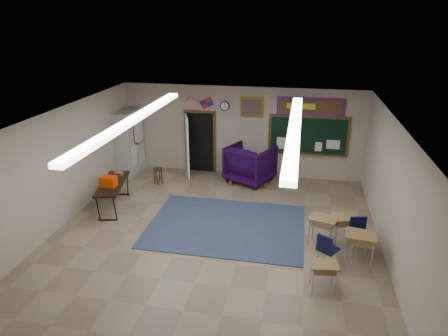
% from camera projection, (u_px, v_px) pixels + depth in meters
% --- Properties ---
extents(floor, '(9.00, 9.00, 0.00)m').
position_uv_depth(floor, '(212.00, 241.00, 9.71)').
color(floor, '#83765A').
rests_on(floor, ground).
extents(back_wall, '(8.00, 0.04, 3.00)m').
position_uv_depth(back_wall, '(241.00, 132.00, 13.29)').
color(back_wall, '#AFA28E').
rests_on(back_wall, floor).
extents(front_wall, '(8.00, 0.04, 3.00)m').
position_uv_depth(front_wall, '(133.00, 324.00, 5.05)').
color(front_wall, '#AFA28E').
rests_on(front_wall, floor).
extents(left_wall, '(0.04, 9.00, 3.00)m').
position_uv_depth(left_wall, '(54.00, 172.00, 9.88)').
color(left_wall, '#AFA28E').
rests_on(left_wall, floor).
extents(right_wall, '(0.04, 9.00, 3.00)m').
position_uv_depth(right_wall, '(395.00, 199.00, 8.46)').
color(right_wall, '#AFA28E').
rests_on(right_wall, floor).
extents(ceiling, '(8.00, 9.00, 0.04)m').
position_uv_depth(ceiling, '(211.00, 121.00, 8.63)').
color(ceiling, silver).
rests_on(ceiling, back_wall).
extents(area_rug, '(4.00, 3.00, 0.02)m').
position_uv_depth(area_rug, '(226.00, 226.00, 10.41)').
color(area_rug, navy).
rests_on(area_rug, floor).
extents(fluorescent_strips, '(3.86, 6.00, 0.10)m').
position_uv_depth(fluorescent_strips, '(211.00, 124.00, 8.65)').
color(fluorescent_strips, white).
rests_on(fluorescent_strips, ceiling).
extents(doorway, '(1.10, 0.89, 2.16)m').
position_uv_depth(doorway, '(197.00, 143.00, 13.58)').
color(doorway, black).
rests_on(doorway, back_wall).
extents(chalkboard, '(2.55, 0.14, 1.30)m').
position_uv_depth(chalkboard, '(308.00, 137.00, 12.87)').
color(chalkboard, '#563818').
rests_on(chalkboard, back_wall).
extents(bulletin_board, '(2.10, 0.05, 0.55)m').
position_uv_depth(bulletin_board, '(311.00, 106.00, 12.52)').
color(bulletin_board, '#AF1B0F').
rests_on(bulletin_board, back_wall).
extents(framed_art_print, '(0.75, 0.05, 0.65)m').
position_uv_depth(framed_art_print, '(252.00, 107.00, 12.89)').
color(framed_art_print, olive).
rests_on(framed_art_print, back_wall).
extents(wall_clock, '(0.32, 0.05, 0.32)m').
position_uv_depth(wall_clock, '(225.00, 106.00, 13.05)').
color(wall_clock, black).
rests_on(wall_clock, back_wall).
extents(wall_flags, '(1.16, 0.06, 0.70)m').
position_uv_depth(wall_flags, '(199.00, 101.00, 13.13)').
color(wall_flags, red).
rests_on(wall_flags, back_wall).
extents(storage_cabinet, '(0.59, 1.25, 2.20)m').
position_uv_depth(storage_cabinet, '(130.00, 142.00, 13.50)').
color(storage_cabinet, '#A9A8A4').
rests_on(storage_cabinet, floor).
extents(wingback_armchair, '(1.75, 1.77, 1.23)m').
position_uv_depth(wingback_armchair, '(250.00, 163.00, 13.00)').
color(wingback_armchair, '#1E0532').
rests_on(wingback_armchair, floor).
extents(student_chair_reading, '(0.64, 0.64, 0.91)m').
position_uv_depth(student_chair_reading, '(234.00, 167.00, 13.15)').
color(student_chair_reading, black).
rests_on(student_chair_reading, floor).
extents(student_chair_desk_a, '(0.56, 0.56, 0.81)m').
position_uv_depth(student_chair_desk_a, '(328.00, 250.00, 8.63)').
color(student_chair_desk_a, black).
rests_on(student_chair_desk_a, floor).
extents(student_chair_desk_b, '(0.51, 0.51, 0.85)m').
position_uv_depth(student_chair_desk_b, '(359.00, 237.00, 9.06)').
color(student_chair_desk_b, black).
rests_on(student_chair_desk_b, floor).
extents(student_desk_front_left, '(0.74, 0.63, 0.75)m').
position_uv_depth(student_desk_front_left, '(322.00, 230.00, 9.38)').
color(student_desk_front_left, '#A2854B').
rests_on(student_desk_front_left, floor).
extents(student_desk_front_right, '(0.72, 0.62, 0.74)m').
position_uv_depth(student_desk_front_right, '(344.00, 228.00, 9.47)').
color(student_desk_front_right, '#A2854B').
rests_on(student_desk_front_right, floor).
extents(student_desk_back_left, '(0.57, 0.46, 0.63)m').
position_uv_depth(student_desk_back_left, '(323.00, 276.00, 7.85)').
color(student_desk_back_left, '#A2854B').
rests_on(student_desk_back_left, floor).
extents(student_desk_back_right, '(0.72, 0.59, 0.78)m').
position_uv_depth(student_desk_back_right, '(359.00, 248.00, 8.63)').
color(student_desk_back_right, '#A2854B').
rests_on(student_desk_back_right, floor).
extents(folding_table, '(0.98, 1.92, 1.04)m').
position_uv_depth(folding_table, '(114.00, 194.00, 11.27)').
color(folding_table, black).
rests_on(folding_table, floor).
extents(wooden_stool, '(0.31, 0.31, 0.54)m').
position_uv_depth(wooden_stool, '(158.00, 176.00, 12.89)').
color(wooden_stool, '#432714').
rests_on(wooden_stool, floor).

